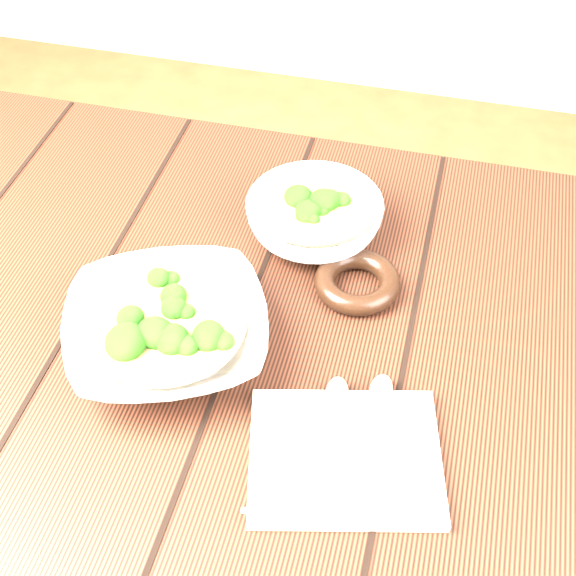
% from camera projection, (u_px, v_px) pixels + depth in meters
% --- Properties ---
extents(table, '(1.20, 0.80, 0.75)m').
position_uv_depth(table, '(259.00, 391.00, 1.05)').
color(table, '#3A1B10').
rests_on(table, ground).
extents(soup_bowl_front, '(0.30, 0.30, 0.07)m').
position_uv_depth(soup_bowl_front, '(167.00, 330.00, 0.92)').
color(soup_bowl_front, silver).
rests_on(soup_bowl_front, table).
extents(soup_bowl_back, '(0.20, 0.20, 0.06)m').
position_uv_depth(soup_bowl_back, '(314.00, 218.00, 1.06)').
color(soup_bowl_back, silver).
rests_on(soup_bowl_back, table).
extents(trivet, '(0.12, 0.12, 0.03)m').
position_uv_depth(trivet, '(357.00, 282.00, 1.00)').
color(trivet, black).
rests_on(trivet, table).
extents(napkin, '(0.23, 0.20, 0.01)m').
position_uv_depth(napkin, '(345.00, 457.00, 0.83)').
color(napkin, beige).
rests_on(napkin, table).
extents(spoon_left, '(0.03, 0.16, 0.01)m').
position_uv_depth(spoon_left, '(334.00, 418.00, 0.86)').
color(spoon_left, '#ACA598').
rests_on(spoon_left, napkin).
extents(spoon_right, '(0.03, 0.16, 0.01)m').
position_uv_depth(spoon_right, '(377.00, 415.00, 0.86)').
color(spoon_right, '#ACA598').
rests_on(spoon_right, napkin).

